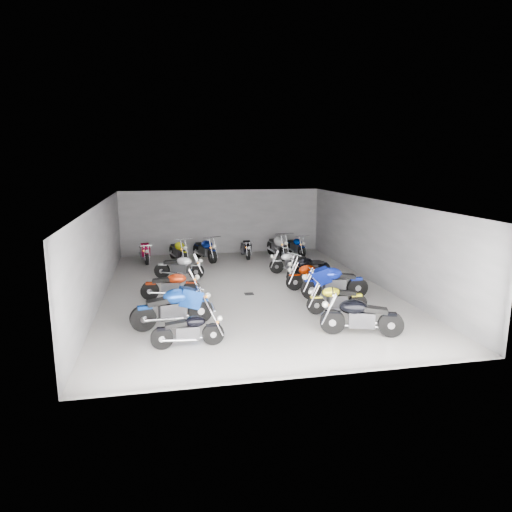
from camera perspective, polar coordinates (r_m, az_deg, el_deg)
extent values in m
plane|color=gray|center=(16.66, -1.19, -4.29)|extent=(14.00, 14.00, 0.00)
cube|color=slate|center=(23.13, -4.30, 4.27)|extent=(10.00, 0.10, 3.20)
cube|color=slate|center=(16.19, -18.91, 0.42)|extent=(0.10, 14.00, 3.20)
cube|color=slate|center=(17.85, 14.80, 1.68)|extent=(0.10, 14.00, 3.20)
cube|color=black|center=(16.07, -1.24, 6.81)|extent=(10.00, 14.00, 0.04)
cube|color=black|center=(16.18, -0.88, -4.75)|extent=(0.32, 0.32, 0.01)
cylinder|color=black|center=(11.86, -5.38, -9.68)|extent=(0.57, 0.13, 0.57)
cylinder|color=black|center=(11.78, -11.69, -10.04)|extent=(0.57, 0.15, 0.57)
cube|color=#2D2D30|center=(11.77, -8.54, -9.47)|extent=(0.58, 0.28, 0.35)
ellipsoid|color=black|center=(11.68, -7.62, -8.12)|extent=(0.61, 0.37, 0.32)
cube|color=black|center=(11.67, -9.98, -8.41)|extent=(0.55, 0.26, 0.16)
cylinder|color=black|center=(13.40, -6.98, -6.79)|extent=(0.74, 0.31, 0.72)
cylinder|color=black|center=(13.04, -13.93, -7.59)|extent=(0.74, 0.33, 0.72)
cube|color=#2D2D30|center=(13.16, -10.42, -6.73)|extent=(0.79, 0.50, 0.45)
ellipsoid|color=navy|center=(13.11, -9.42, -5.11)|extent=(0.85, 0.61, 0.41)
cube|color=black|center=(12.99, -12.03, -5.58)|extent=(0.74, 0.46, 0.21)
cylinder|color=black|center=(15.74, -8.03, -4.20)|extent=(0.63, 0.18, 0.62)
cylinder|color=black|center=(15.85, -13.13, -4.28)|extent=(0.63, 0.20, 0.62)
cube|color=#2D2D30|center=(15.75, -10.60, -3.91)|extent=(0.65, 0.35, 0.39)
ellipsoid|color=#A1250A|center=(15.65, -9.87, -2.80)|extent=(0.69, 0.45, 0.35)
cube|color=black|center=(15.71, -11.77, -2.97)|extent=(0.61, 0.32, 0.18)
cylinder|color=black|center=(18.27, -7.47, -1.94)|extent=(0.63, 0.30, 0.62)
cylinder|color=black|center=(18.64, -11.67, -1.81)|extent=(0.63, 0.32, 0.62)
cube|color=#2D2D30|center=(18.42, -9.60, -1.58)|extent=(0.69, 0.46, 0.39)
ellipsoid|color=silver|center=(18.30, -8.99, -0.66)|extent=(0.74, 0.56, 0.35)
cube|color=black|center=(18.44, -10.55, -0.74)|extent=(0.64, 0.43, 0.18)
cylinder|color=black|center=(12.65, 9.54, -8.13)|extent=(0.69, 0.36, 0.68)
cylinder|color=black|center=(12.80, 16.50, -8.23)|extent=(0.69, 0.38, 0.68)
cube|color=#2D2D30|center=(12.67, 13.06, -7.75)|extent=(0.76, 0.53, 0.42)
ellipsoid|color=black|center=(12.54, 12.07, -6.27)|extent=(0.82, 0.64, 0.38)
cube|color=black|center=(12.61, 14.67, -6.50)|extent=(0.71, 0.49, 0.19)
cylinder|color=black|center=(14.16, 7.52, -6.08)|extent=(0.59, 0.15, 0.59)
cylinder|color=black|center=(14.58, 12.58, -5.74)|extent=(0.59, 0.16, 0.59)
cube|color=#2D2D30|center=(14.33, 10.10, -5.57)|extent=(0.61, 0.30, 0.37)
ellipsoid|color=yellow|center=(14.18, 9.37, -4.48)|extent=(0.64, 0.40, 0.33)
cube|color=black|center=(14.35, 11.25, -4.51)|extent=(0.57, 0.28, 0.17)
cylinder|color=black|center=(15.59, 6.91, -4.14)|extent=(0.72, 0.20, 0.72)
cylinder|color=black|center=(16.06, 12.55, -3.87)|extent=(0.73, 0.22, 0.72)
cube|color=#2D2D30|center=(15.78, 9.78, -3.61)|extent=(0.75, 0.39, 0.45)
ellipsoid|color=#0F219E|center=(15.62, 8.96, -2.38)|extent=(0.79, 0.50, 0.40)
cube|color=black|center=(15.80, 11.07, -2.46)|extent=(0.70, 0.36, 0.20)
cylinder|color=black|center=(16.61, 4.84, -3.25)|extent=(0.64, 0.22, 0.63)
cylinder|color=black|center=(17.23, 9.19, -2.81)|extent=(0.65, 0.23, 0.63)
cube|color=#2D2D30|center=(16.88, 7.06, -2.70)|extent=(0.68, 0.38, 0.39)
ellipsoid|color=#901C01|center=(16.72, 6.42, -1.72)|extent=(0.72, 0.48, 0.35)
cube|color=black|center=(16.96, 8.04, -1.70)|extent=(0.63, 0.36, 0.18)
cylinder|color=black|center=(17.43, 4.79, -2.48)|extent=(0.66, 0.38, 0.66)
cylinder|color=black|center=(18.38, 8.41, -1.81)|extent=(0.67, 0.40, 0.66)
cube|color=#2D2D30|center=(17.87, 6.66, -1.82)|extent=(0.74, 0.55, 0.41)
ellipsoid|color=black|center=(17.65, 6.13, -0.88)|extent=(0.81, 0.65, 0.37)
cube|color=black|center=(18.02, 7.47, -0.78)|extent=(0.69, 0.51, 0.19)
cylinder|color=black|center=(19.06, 2.57, -1.32)|extent=(0.60, 0.16, 0.59)
cylinder|color=black|center=(19.33, 6.48, -1.20)|extent=(0.60, 0.18, 0.59)
cube|color=#2D2D30|center=(19.16, 4.55, -0.99)|extent=(0.62, 0.32, 0.37)
ellipsoid|color=silver|center=(19.06, 3.96, -0.14)|extent=(0.65, 0.41, 0.33)
cube|color=black|center=(19.17, 5.42, -0.21)|extent=(0.58, 0.30, 0.17)
cylinder|color=black|center=(21.12, -13.52, -0.31)|extent=(0.23, 0.62, 0.61)
cylinder|color=black|center=(22.46, -14.03, 0.38)|extent=(0.25, 0.62, 0.61)
cube|color=#2D2D30|center=(21.77, -13.79, 0.29)|extent=(0.39, 0.66, 0.38)
ellipsoid|color=maroon|center=(21.51, -13.75, 0.98)|extent=(0.49, 0.70, 0.34)
cube|color=black|center=(22.02, -13.94, 1.11)|extent=(0.37, 0.62, 0.17)
cylinder|color=black|center=(20.85, -9.00, -0.20)|extent=(0.33, 0.68, 0.67)
cylinder|color=black|center=(22.26, -10.33, 0.51)|extent=(0.35, 0.68, 0.67)
cube|color=#2D2D30|center=(21.53, -9.70, 0.44)|extent=(0.50, 0.74, 0.42)
ellipsoid|color=#BFC50C|center=(21.26, -9.52, 1.22)|extent=(0.61, 0.80, 0.38)
cube|color=black|center=(21.79, -10.01, 1.34)|extent=(0.47, 0.69, 0.19)
cylinder|color=black|center=(20.95, -5.47, -0.02)|extent=(0.38, 0.69, 0.69)
cylinder|color=black|center=(22.32, -7.32, 0.67)|extent=(0.40, 0.70, 0.69)
cube|color=#2D2D30|center=(21.61, -6.43, 0.62)|extent=(0.56, 0.77, 0.43)
ellipsoid|color=navy|center=(21.34, -6.17, 1.42)|extent=(0.67, 0.84, 0.39)
cube|color=black|center=(21.86, -6.86, 1.54)|extent=(0.52, 0.72, 0.20)
cylinder|color=black|center=(21.61, -1.00, 0.23)|extent=(0.13, 0.57, 0.56)
cylinder|color=black|center=(22.84, -1.66, 0.85)|extent=(0.15, 0.57, 0.56)
cube|color=#2D2D30|center=(22.20, -1.34, 0.77)|extent=(0.28, 0.58, 0.35)
ellipsoid|color=black|center=(21.97, -1.24, 1.40)|extent=(0.37, 0.61, 0.32)
cube|color=black|center=(22.43, -1.49, 1.53)|extent=(0.26, 0.54, 0.16)
cylinder|color=black|center=(21.39, 3.53, 0.32)|extent=(0.25, 0.74, 0.73)
cylinder|color=black|center=(22.90, 1.91, 1.09)|extent=(0.27, 0.75, 0.73)
cube|color=#2D2D30|center=(22.12, 2.69, 1.01)|extent=(0.44, 0.78, 0.46)
ellipsoid|color=#B8B9BE|center=(21.83, 2.95, 1.83)|extent=(0.56, 0.83, 0.41)
cube|color=black|center=(22.40, 2.35, 1.98)|extent=(0.42, 0.73, 0.21)
cylinder|color=black|center=(22.22, 5.74, 0.55)|extent=(0.24, 0.62, 0.61)
cylinder|color=black|center=(23.41, 4.15, 1.15)|extent=(0.26, 0.62, 0.61)
cube|color=#2D2D30|center=(22.79, 4.93, 1.09)|extent=(0.40, 0.66, 0.38)
ellipsoid|color=#002597|center=(22.56, 5.18, 1.76)|extent=(0.50, 0.71, 0.34)
cube|color=black|center=(23.01, 4.59, 1.87)|extent=(0.37, 0.62, 0.17)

